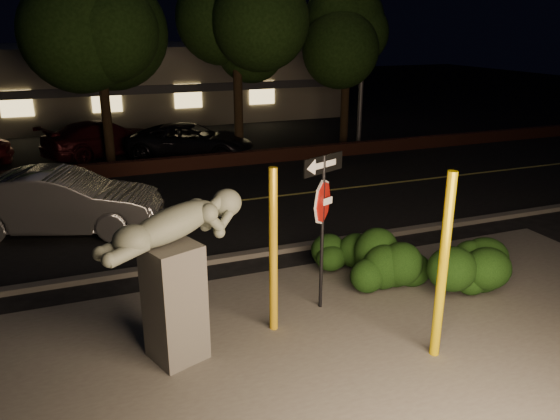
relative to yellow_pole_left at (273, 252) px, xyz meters
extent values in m
plane|color=black|center=(0.89, 10.23, -1.46)|extent=(90.00, 90.00, 0.00)
cube|color=#4C4944|center=(0.89, -0.77, -1.45)|extent=(14.00, 6.00, 0.02)
cube|color=black|center=(0.89, 7.23, -1.45)|extent=(80.00, 8.00, 0.01)
cube|color=#C8BC50|center=(0.89, 7.23, -1.44)|extent=(80.00, 0.12, 0.00)
cube|color=#4C4944|center=(0.89, 3.13, -1.40)|extent=(80.00, 0.25, 0.12)
cube|color=#451F16|center=(0.89, 11.53, -1.21)|extent=(40.00, 0.35, 0.50)
cube|color=black|center=(0.89, 17.23, -1.45)|extent=(40.00, 12.00, 0.01)
cube|color=gray|center=(0.89, 25.23, 0.54)|extent=(22.00, 10.00, 4.00)
cube|color=#333338|center=(0.89, 20.13, 0.54)|extent=(22.00, 0.20, 0.40)
cube|color=#FFD87F|center=(-5.11, 20.18, 0.14)|extent=(1.40, 0.08, 1.20)
cube|color=#FFD87F|center=(-1.11, 20.18, 0.14)|extent=(1.40, 0.08, 1.20)
cube|color=#FFD87F|center=(2.89, 20.18, 0.14)|extent=(1.40, 0.08, 1.20)
cube|color=#FFD87F|center=(6.89, 20.18, 0.14)|extent=(1.40, 0.08, 1.20)
cylinder|color=black|center=(-1.61, 13.43, 0.67)|extent=(0.36, 0.36, 4.25)
cylinder|color=black|center=(3.39, 13.03, 0.54)|extent=(0.36, 0.36, 4.00)
ellipsoid|color=black|center=(3.39, 13.03, 4.22)|extent=(4.80, 4.80, 4.32)
cylinder|color=black|center=(8.39, 13.53, 0.49)|extent=(0.36, 0.36, 3.90)
ellipsoid|color=black|center=(8.39, 13.53, 3.98)|extent=(4.40, 4.40, 3.96)
cylinder|color=gold|center=(0.00, 0.00, 0.00)|extent=(0.15, 0.15, 2.92)
cylinder|color=yellow|center=(2.14, -1.67, 0.07)|extent=(0.15, 0.15, 3.06)
cylinder|color=black|center=(1.09, 0.41, 0.00)|extent=(0.06, 0.06, 2.93)
cube|color=white|center=(1.09, 0.41, 0.63)|extent=(0.41, 0.21, 0.13)
cube|color=black|center=(1.09, 0.41, 1.31)|extent=(0.92, 0.43, 0.31)
cube|color=white|center=(1.09, 0.41, 1.31)|extent=(0.58, 0.28, 0.13)
cube|color=#4C4944|center=(-1.73, -0.25, -0.49)|extent=(0.97, 0.97, 1.94)
sphere|color=slate|center=(-0.74, 0.13, 0.91)|extent=(0.45, 0.45, 0.45)
ellipsoid|color=black|center=(1.90, 1.81, -1.02)|extent=(1.72, 0.89, 0.87)
ellipsoid|color=black|center=(2.63, 0.74, -0.85)|extent=(2.07, 1.46, 1.23)
ellipsoid|color=black|center=(4.02, -0.14, -0.90)|extent=(1.84, 1.44, 1.12)
cylinder|color=#4E4E53|center=(8.86, 13.00, 3.48)|extent=(0.20, 0.20, 9.88)
imported|color=#A8A9AD|center=(-3.35, 6.36, -0.65)|extent=(5.19, 3.14, 1.62)
imported|color=#380C11|center=(-1.70, 15.00, -0.75)|extent=(5.28, 3.82, 1.42)
imported|color=black|center=(1.49, 13.35, -0.78)|extent=(5.38, 4.08, 1.36)
camera|label=1|loc=(-2.92, -7.84, 3.59)|focal=35.00mm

